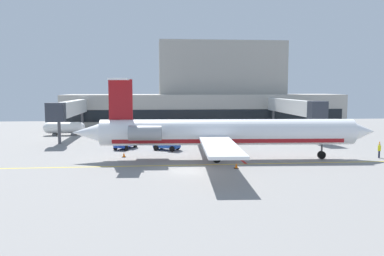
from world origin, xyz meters
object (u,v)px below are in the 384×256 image
at_px(regional_jet, 223,133).
at_px(fuel_tank, 64,128).
at_px(marshaller, 379,150).
at_px(baggage_tug, 127,141).
at_px(pushback_tractor, 169,144).

height_order(regional_jet, fuel_tank, regional_jet).
distance_m(regional_jet, marshaller, 18.35).
bearing_deg(fuel_tank, regional_jet, -47.56).
bearing_deg(marshaller, baggage_tug, 161.20).
height_order(baggage_tug, pushback_tractor, baggage_tug).
xyz_separation_m(regional_jet, marshaller, (18.21, -0.66, -2.12)).
distance_m(regional_jet, baggage_tug, 14.84).
distance_m(regional_jet, fuel_tank, 34.04).
relative_size(regional_jet, fuel_tank, 4.89).
bearing_deg(baggage_tug, marshaller, -18.80).
distance_m(baggage_tug, pushback_tractor, 5.99).
height_order(regional_jet, baggage_tug, regional_jet).
relative_size(fuel_tank, marshaller, 3.72).
relative_size(baggage_tug, marshaller, 2.22).
xyz_separation_m(regional_jet, fuel_tank, (-22.94, 25.08, -1.80)).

